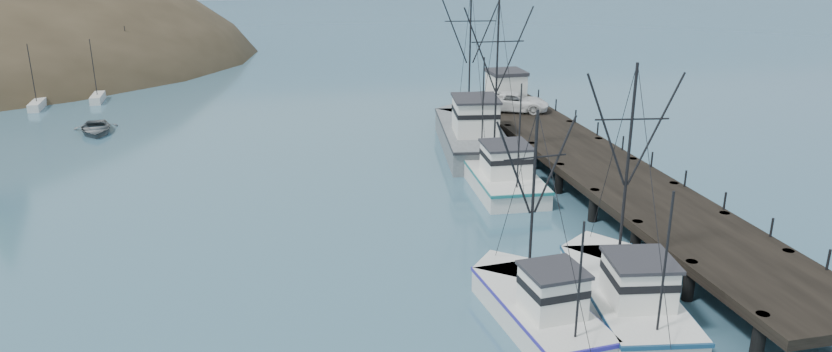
{
  "coord_description": "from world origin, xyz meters",
  "views": [
    {
      "loc": [
        -8.25,
        -26.47,
        16.96
      ],
      "look_at": [
        1.36,
        14.39,
        2.5
      ],
      "focal_mm": 32.0,
      "sensor_mm": 36.0,
      "label": 1
    }
  ],
  "objects": [
    {
      "name": "trawler_mid",
      "position": [
        3.62,
        0.67,
        0.82
      ],
      "size": [
        3.89,
        9.8,
        9.89
      ],
      "color": "silver",
      "rests_on": "ground"
    },
    {
      "name": "pickup_truck",
      "position": [
        13.56,
        30.17,
        2.77
      ],
      "size": [
        6.09,
        4.63,
        1.54
      ],
      "primitive_type": "imported",
      "rotation": [
        0.0,
        0.0,
        1.14
      ],
      "color": "white",
      "rests_on": "pier"
    },
    {
      "name": "pier",
      "position": [
        14.0,
        16.0,
        1.69
      ],
      "size": [
        6.0,
        44.0,
        2.0
      ],
      "color": "black",
      "rests_on": "ground"
    },
    {
      "name": "moored_sailboats",
      "position": [
        -31.89,
        56.79,
        0.33
      ],
      "size": [
        23.68,
        19.98,
        6.35
      ],
      "color": "silver",
      "rests_on": "ground"
    },
    {
      "name": "pier_shed",
      "position": [
        13.87,
        33.37,
        3.42
      ],
      "size": [
        3.0,
        3.2,
        2.8
      ],
      "color": "silver",
      "rests_on": "pier"
    },
    {
      "name": "trawler_far",
      "position": [
        8.12,
        18.72,
        0.82
      ],
      "size": [
        4.71,
        12.48,
        12.56
      ],
      "color": "silver",
      "rests_on": "ground"
    },
    {
      "name": "trawler_near",
      "position": [
        8.01,
        0.95,
        0.82
      ],
      "size": [
        5.31,
        11.56,
        11.6
      ],
      "color": "silver",
      "rests_on": "ground"
    },
    {
      "name": "work_vessel",
      "position": [
        8.72,
        26.91,
        1.23
      ],
      "size": [
        6.48,
        15.22,
        12.73
      ],
      "color": "slate",
      "rests_on": "ground"
    },
    {
      "name": "motorboat",
      "position": [
        -20.82,
        38.69,
        0.0
      ],
      "size": [
        4.36,
        5.6,
        1.06
      ],
      "primitive_type": "imported",
      "rotation": [
        0.0,
        0.0,
        0.15
      ],
      "color": "#53595C",
      "rests_on": "ground"
    },
    {
      "name": "ground",
      "position": [
        0.0,
        0.0,
        0.0
      ],
      "size": [
        400.0,
        400.0,
        0.0
      ],
      "primitive_type": "plane",
      "color": "#31576E",
      "rests_on": "ground"
    }
  ]
}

